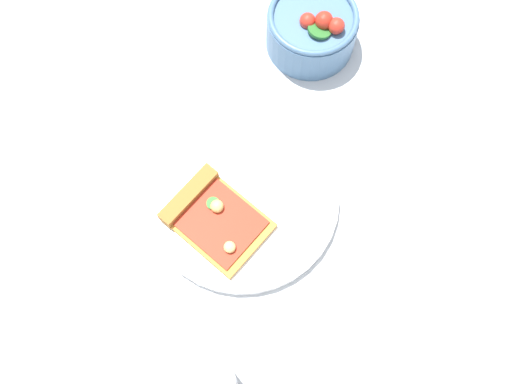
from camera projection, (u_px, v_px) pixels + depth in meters
ground_plane at (278, 180)px, 0.75m from camera, size 2.40×2.40×0.00m
plate at (243, 198)px, 0.73m from camera, size 0.24×0.24×0.01m
pizza_slice_main at (211, 215)px, 0.71m from camera, size 0.12×0.10×0.02m
salad_bowl at (312, 29)px, 0.78m from camera, size 0.12×0.12×0.08m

